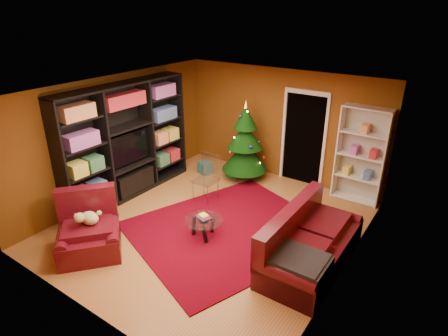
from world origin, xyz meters
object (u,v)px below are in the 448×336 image
Objects in this scene: gift_box_green at (233,172)px; dog at (90,218)px; rug at (229,229)px; gift_box_red at (240,164)px; acrylic_chair at (205,180)px; armchair at (88,231)px; white_bookshelf at (361,156)px; sofa at (313,239)px; coffee_table at (204,228)px; christmas_tree at (245,141)px; media_unit at (126,141)px; gift_box_teal at (205,168)px.

gift_box_green is 3.90m from dog.
rug is 2.91m from gift_box_red.
gift_box_green is at bearing 95.49° from acrylic_chair.
armchair is 1.20× the size of acrylic_chair.
sofa is at bearing -87.28° from white_bookshelf.
gift_box_green is (-1.23, 2.02, 0.12)m from rug.
gift_box_red is at bearing 110.52° from coffee_table.
christmas_tree reaches higher than coffee_table.
armchair is at bearing -60.00° from media_unit.
christmas_tree is at bearing -169.49° from white_bookshelf.
sofa reaches higher than gift_box_red.
coffee_table is (-1.84, -2.99, -0.84)m from white_bookshelf.
coffee_table is (1.32, 1.45, -0.24)m from armchair.
dog is 0.18× the size of sofa.
christmas_tree is 0.86m from gift_box_green.
armchair reaches higher than coffee_table.
gift_box_green is (-0.26, -0.10, -0.81)m from christmas_tree.
rug is at bearing -120.74° from white_bookshelf.
white_bookshelf is (2.81, 0.52, 0.90)m from gift_box_green.
coffee_table is at bearing -55.20° from acrylic_chair.
christmas_tree is 6.76× the size of gift_box_teal.
christmas_tree reaches higher than sofa.
coffee_table is (1.33, 1.38, -0.44)m from dog.
dog is (-0.61, -3.95, -0.31)m from christmas_tree.
acrylic_chair reaches higher than gift_box_red.
media_unit is 11.19× the size of gift_box_teal.
gift_box_teal is 0.14× the size of white_bookshelf.
sofa is (0.07, -2.59, -0.55)m from white_bookshelf.
media_unit reaches higher than gift_box_red.
christmas_tree is at bearing 31.95° from armchair.
dog is 0.56× the size of coffee_table.
coffee_table is at bearing -1.80° from armchair.
gift_box_teal is (0.73, 1.79, -1.09)m from media_unit.
gift_box_green is 0.56m from gift_box_red.
media_unit is 3.06m from gift_box_red.
gift_box_teal is at bearing -125.05° from gift_box_red.
white_bookshelf is 2.96× the size of coffee_table.
media_unit is at bearing 70.52° from dog.
gift_box_green is at bearing -74.50° from gift_box_red.
gift_box_teal is at bearing -162.00° from gift_box_green.
gift_box_teal is (-0.94, -0.32, -0.80)m from christmas_tree.
media_unit reaches higher than christmas_tree.
sofa is at bearing -16.43° from acrylic_chair.
coffee_table is (0.72, -2.57, -0.75)m from christmas_tree.
media_unit is (-2.64, 0.01, 1.22)m from rug.
media_unit is at bearing -147.88° from white_bookshelf.
rug is 2.91m from media_unit.
gift_box_red is 0.10× the size of white_bookshelf.
rug is 2.51m from christmas_tree.
gift_box_green is at bearing 55.68° from media_unit.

